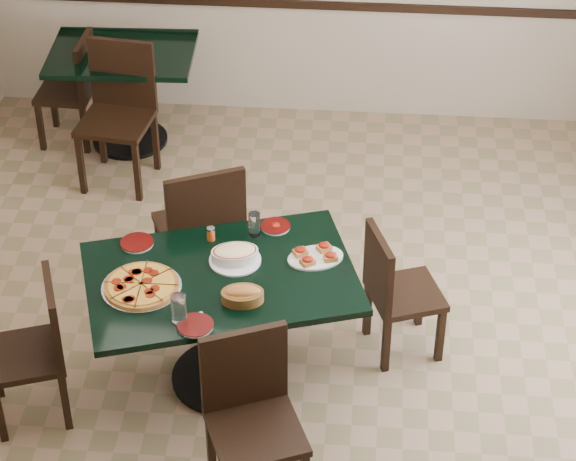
# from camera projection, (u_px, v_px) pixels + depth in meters

# --- Properties ---
(floor) EXTENTS (5.50, 5.50, 0.00)m
(floor) POSITION_uv_depth(u_px,v_px,m) (285.00, 345.00, 6.62)
(floor) COLOR #7D6048
(floor) RESTS_ON ground
(room_shell) EXTENTS (5.50, 5.50, 5.50)m
(room_shell) POSITION_uv_depth(u_px,v_px,m) (465.00, 40.00, 7.24)
(room_shell) COLOR white
(room_shell) RESTS_ON floor
(main_table) EXTENTS (1.63, 1.30, 0.75)m
(main_table) POSITION_uv_depth(u_px,v_px,m) (222.00, 302.00, 6.06)
(main_table) COLOR black
(main_table) RESTS_ON floor
(back_table) EXTENTS (1.06, 0.79, 0.75)m
(back_table) POSITION_uv_depth(u_px,v_px,m) (124.00, 79.00, 8.14)
(back_table) COLOR black
(back_table) RESTS_ON floor
(chair_far) EXTENTS (0.62, 0.62, 1.01)m
(chair_far) POSITION_uv_depth(u_px,v_px,m) (202.00, 226.00, 6.61)
(chair_far) COLOR black
(chair_far) RESTS_ON floor
(chair_near) EXTENTS (0.57, 0.57, 0.93)m
(chair_near) POSITION_uv_depth(u_px,v_px,m) (251.00, 409.00, 5.47)
(chair_near) COLOR black
(chair_near) RESTS_ON floor
(chair_right) EXTENTS (0.50, 0.50, 0.83)m
(chair_right) POSITION_uv_depth(u_px,v_px,m) (394.00, 287.00, 6.32)
(chair_right) COLOR black
(chair_right) RESTS_ON floor
(chair_left) EXTENTS (0.52, 0.52, 0.87)m
(chair_left) POSITION_uv_depth(u_px,v_px,m) (38.00, 343.00, 5.92)
(chair_left) COLOR black
(chair_left) RESTS_ON floor
(back_chair_near) EXTENTS (0.53, 0.53, 1.00)m
(back_chair_near) POSITION_uv_depth(u_px,v_px,m) (119.00, 105.00, 7.76)
(back_chair_near) COLOR black
(back_chair_near) RESTS_ON floor
(back_chair_left) EXTENTS (0.41, 0.41, 0.84)m
(back_chair_left) POSITION_uv_depth(u_px,v_px,m) (75.00, 85.00, 8.19)
(back_chair_left) COLOR black
(back_chair_left) RESTS_ON floor
(pepperoni_pizza) EXTENTS (0.42, 0.42, 0.04)m
(pepperoni_pizza) POSITION_uv_depth(u_px,v_px,m) (141.00, 286.00, 5.85)
(pepperoni_pizza) COLOR silver
(pepperoni_pizza) RESTS_ON main_table
(lasagna_casserole) EXTENTS (0.28, 0.28, 0.09)m
(lasagna_casserole) POSITION_uv_depth(u_px,v_px,m) (235.00, 254.00, 6.02)
(lasagna_casserole) COLOR silver
(lasagna_casserole) RESTS_ON main_table
(bread_basket) EXTENTS (0.24, 0.18, 0.09)m
(bread_basket) POSITION_uv_depth(u_px,v_px,m) (242.00, 295.00, 5.76)
(bread_basket) COLOR brown
(bread_basket) RESTS_ON main_table
(bruschetta_platter) EXTENTS (0.36, 0.30, 0.05)m
(bruschetta_platter) POSITION_uv_depth(u_px,v_px,m) (315.00, 256.00, 6.05)
(bruschetta_platter) COLOR silver
(bruschetta_platter) RESTS_ON main_table
(side_plate_near) EXTENTS (0.19, 0.19, 0.02)m
(side_plate_near) POSITION_uv_depth(u_px,v_px,m) (195.00, 325.00, 5.62)
(side_plate_near) COLOR silver
(side_plate_near) RESTS_ON main_table
(side_plate_far_r) EXTENTS (0.17, 0.17, 0.03)m
(side_plate_far_r) POSITION_uv_depth(u_px,v_px,m) (276.00, 226.00, 6.29)
(side_plate_far_r) COLOR silver
(side_plate_far_r) RESTS_ON main_table
(side_plate_far_l) EXTENTS (0.18, 0.18, 0.02)m
(side_plate_far_l) POSITION_uv_depth(u_px,v_px,m) (137.00, 243.00, 6.17)
(side_plate_far_l) COLOR silver
(side_plate_far_l) RESTS_ON main_table
(napkin_setting) EXTENTS (0.20, 0.20, 0.01)m
(napkin_setting) POSITION_uv_depth(u_px,v_px,m) (194.00, 324.00, 5.63)
(napkin_setting) COLOR white
(napkin_setting) RESTS_ON main_table
(water_glass_a) EXTENTS (0.07, 0.07, 0.14)m
(water_glass_a) POSITION_uv_depth(u_px,v_px,m) (254.00, 224.00, 6.20)
(water_glass_a) COLOR white
(water_glass_a) RESTS_ON main_table
(water_glass_b) EXTENTS (0.08, 0.08, 0.17)m
(water_glass_b) POSITION_uv_depth(u_px,v_px,m) (179.00, 309.00, 5.60)
(water_glass_b) COLOR white
(water_glass_b) RESTS_ON main_table
(pepper_shaker) EXTENTS (0.05, 0.05, 0.08)m
(pepper_shaker) POSITION_uv_depth(u_px,v_px,m) (211.00, 234.00, 6.18)
(pepper_shaker) COLOR #B53A13
(pepper_shaker) RESTS_ON main_table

